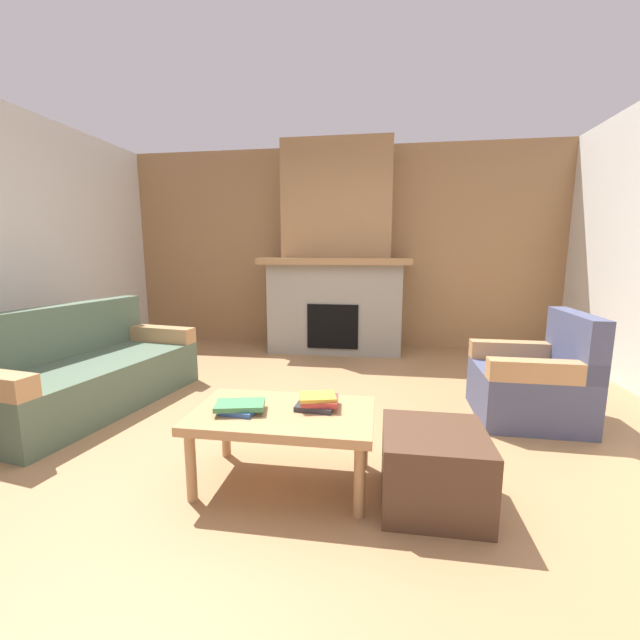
{
  "coord_description": "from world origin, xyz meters",
  "views": [
    {
      "loc": [
        0.59,
        -2.67,
        1.3
      ],
      "look_at": [
        -0.0,
        1.19,
        0.64
      ],
      "focal_mm": 22.49,
      "sensor_mm": 36.0,
      "label": 1
    }
  ],
  "objects_px": {
    "ottoman": "(433,468)",
    "armchair": "(534,382)",
    "coffee_table": "(283,420)",
    "fireplace": "(336,263)",
    "couch": "(86,374)"
  },
  "relations": [
    {
      "from": "ottoman",
      "to": "armchair",
      "type": "bearing_deg",
      "value": 53.76
    },
    {
      "from": "coffee_table",
      "to": "fireplace",
      "type": "bearing_deg",
      "value": 91.18
    },
    {
      "from": "coffee_table",
      "to": "ottoman",
      "type": "distance_m",
      "value": 0.83
    },
    {
      "from": "couch",
      "to": "ottoman",
      "type": "xyz_separation_m",
      "value": [
        2.74,
        -0.95,
        -0.09
      ]
    },
    {
      "from": "coffee_table",
      "to": "ottoman",
      "type": "height_order",
      "value": "coffee_table"
    },
    {
      "from": "armchair",
      "to": "ottoman",
      "type": "distance_m",
      "value": 1.55
    },
    {
      "from": "fireplace",
      "to": "couch",
      "type": "bearing_deg",
      "value": -128.23
    },
    {
      "from": "fireplace",
      "to": "coffee_table",
      "type": "xyz_separation_m",
      "value": [
        0.07,
        -3.24,
        -0.79
      ]
    },
    {
      "from": "armchair",
      "to": "ottoman",
      "type": "height_order",
      "value": "armchair"
    },
    {
      "from": "armchair",
      "to": "ottoman",
      "type": "relative_size",
      "value": 1.63
    },
    {
      "from": "couch",
      "to": "coffee_table",
      "type": "height_order",
      "value": "couch"
    },
    {
      "from": "couch",
      "to": "armchair",
      "type": "xyz_separation_m",
      "value": [
        3.66,
        0.3,
        0.01
      ]
    },
    {
      "from": "fireplace",
      "to": "coffee_table",
      "type": "height_order",
      "value": "fireplace"
    },
    {
      "from": "armchair",
      "to": "coffee_table",
      "type": "distance_m",
      "value": 2.08
    },
    {
      "from": "fireplace",
      "to": "ottoman",
      "type": "distance_m",
      "value": 3.57
    }
  ]
}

